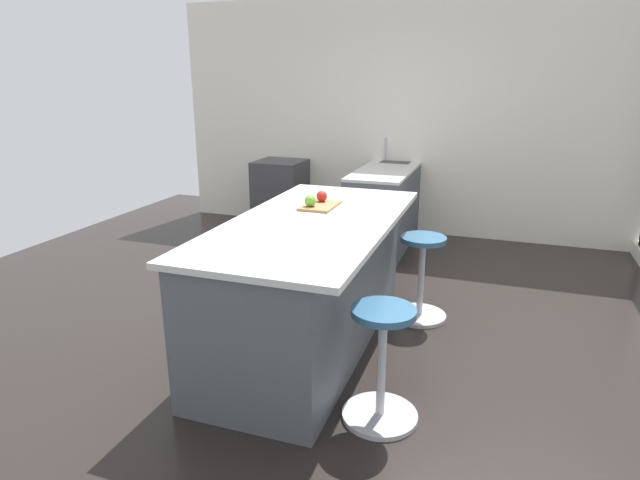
{
  "coord_description": "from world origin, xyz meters",
  "views": [
    {
      "loc": [
        3.63,
        1.3,
        1.9
      ],
      "look_at": [
        0.31,
        0.14,
        0.81
      ],
      "focal_mm": 29.8,
      "sensor_mm": 36.0,
      "label": 1
    }
  ],
  "objects_px": {
    "kitchen_island": "(307,282)",
    "apple_green": "(310,201)",
    "oven_range": "(281,194)",
    "stool_by_window": "(421,280)",
    "stool_middle": "(382,368)",
    "cutting_board": "(320,206)",
    "apple_red": "(322,196)"
  },
  "relations": [
    {
      "from": "stool_by_window",
      "to": "cutting_board",
      "type": "distance_m",
      "value": 1.04
    },
    {
      "from": "stool_by_window",
      "to": "stool_middle",
      "type": "height_order",
      "value": "same"
    },
    {
      "from": "stool_middle",
      "to": "stool_by_window",
      "type": "bearing_deg",
      "value": 180.0
    },
    {
      "from": "oven_range",
      "to": "apple_red",
      "type": "xyz_separation_m",
      "value": [
        2.43,
        1.4,
        0.58
      ]
    },
    {
      "from": "stool_middle",
      "to": "apple_red",
      "type": "xyz_separation_m",
      "value": [
        -1.17,
        -0.76,
        0.69
      ]
    },
    {
      "from": "stool_by_window",
      "to": "cutting_board",
      "type": "bearing_deg",
      "value": -64.61
    },
    {
      "from": "oven_range",
      "to": "kitchen_island",
      "type": "relative_size",
      "value": 0.38
    },
    {
      "from": "oven_range",
      "to": "apple_green",
      "type": "height_order",
      "value": "apple_green"
    },
    {
      "from": "stool_middle",
      "to": "oven_range",
      "type": "bearing_deg",
      "value": -149.06
    },
    {
      "from": "oven_range",
      "to": "stool_by_window",
      "type": "distance_m",
      "value": 3.06
    },
    {
      "from": "oven_range",
      "to": "kitchen_island",
      "type": "bearing_deg",
      "value": 26.58
    },
    {
      "from": "kitchen_island",
      "to": "stool_by_window",
      "type": "height_order",
      "value": "kitchen_island"
    },
    {
      "from": "kitchen_island",
      "to": "stool_by_window",
      "type": "xyz_separation_m",
      "value": [
        -0.71,
        0.71,
        -0.16
      ]
    },
    {
      "from": "cutting_board",
      "to": "apple_red",
      "type": "xyz_separation_m",
      "value": [
        -0.1,
        -0.01,
        0.05
      ]
    },
    {
      "from": "kitchen_island",
      "to": "apple_red",
      "type": "distance_m",
      "value": 0.7
    },
    {
      "from": "apple_red",
      "to": "oven_range",
      "type": "bearing_deg",
      "value": -150.05
    },
    {
      "from": "stool_by_window",
      "to": "apple_red",
      "type": "distance_m",
      "value": 1.05
    },
    {
      "from": "stool_by_window",
      "to": "stool_middle",
      "type": "xyz_separation_m",
      "value": [
        1.42,
        0.0,
        0.0
      ]
    },
    {
      "from": "stool_middle",
      "to": "cutting_board",
      "type": "height_order",
      "value": "cutting_board"
    },
    {
      "from": "stool_middle",
      "to": "apple_green",
      "type": "height_order",
      "value": "apple_green"
    },
    {
      "from": "stool_middle",
      "to": "apple_red",
      "type": "height_order",
      "value": "apple_red"
    },
    {
      "from": "stool_by_window",
      "to": "kitchen_island",
      "type": "bearing_deg",
      "value": -45.05
    },
    {
      "from": "kitchen_island",
      "to": "oven_range",
      "type": "bearing_deg",
      "value": -153.42
    },
    {
      "from": "kitchen_island",
      "to": "apple_green",
      "type": "height_order",
      "value": "apple_green"
    },
    {
      "from": "oven_range",
      "to": "stool_middle",
      "type": "height_order",
      "value": "oven_range"
    },
    {
      "from": "kitchen_island",
      "to": "apple_green",
      "type": "relative_size",
      "value": 25.66
    },
    {
      "from": "apple_red",
      "to": "apple_green",
      "type": "distance_m",
      "value": 0.18
    },
    {
      "from": "stool_by_window",
      "to": "apple_red",
      "type": "height_order",
      "value": "apple_red"
    },
    {
      "from": "stool_by_window",
      "to": "oven_range",
      "type": "bearing_deg",
      "value": -135.25
    },
    {
      "from": "oven_range",
      "to": "stool_by_window",
      "type": "xyz_separation_m",
      "value": [
        2.18,
        2.16,
        -0.11
      ]
    },
    {
      "from": "cutting_board",
      "to": "apple_green",
      "type": "height_order",
      "value": "apple_green"
    },
    {
      "from": "oven_range",
      "to": "apple_red",
      "type": "bearing_deg",
      "value": 29.95
    }
  ]
}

